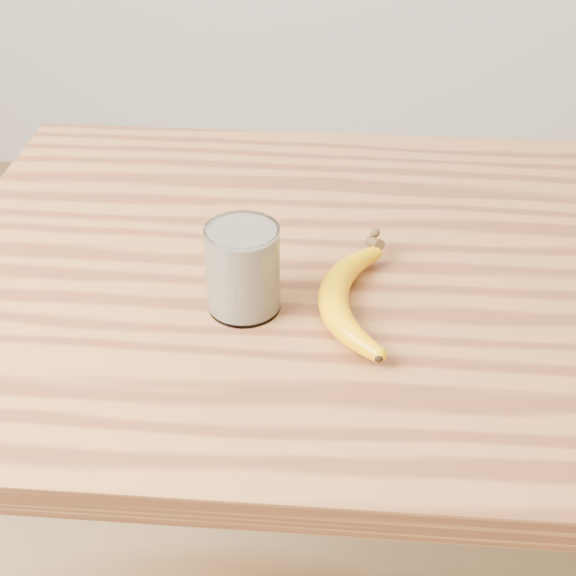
{
  "coord_description": "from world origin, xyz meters",
  "views": [
    {
      "loc": [
        -0.07,
        -0.87,
        1.48
      ],
      "look_at": [
        -0.13,
        -0.1,
        0.93
      ],
      "focal_mm": 50.0,
      "sensor_mm": 36.0,
      "label": 1
    }
  ],
  "objects": [
    {
      "name": "table",
      "position": [
        0.0,
        0.0,
        0.77
      ],
      "size": [
        1.2,
        0.8,
        0.9
      ],
      "color": "#9B6130",
      "rests_on": "ground"
    },
    {
      "name": "banana",
      "position": [
        -0.08,
        -0.1,
        0.92
      ],
      "size": [
        0.11,
        0.3,
        0.04
      ],
      "primitive_type": null,
      "rotation": [
        0.0,
        0.0,
        0.01
      ],
      "color": "#E7A000",
      "rests_on": "table"
    },
    {
      "name": "smoothie_glass",
      "position": [
        -0.18,
        -0.11,
        0.95
      ],
      "size": [
        0.09,
        0.09,
        0.11
      ],
      "color": "white",
      "rests_on": "table"
    }
  ]
}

